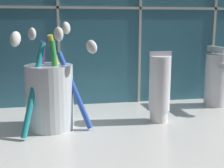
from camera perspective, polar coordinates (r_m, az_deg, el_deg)
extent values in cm
cube|color=silver|center=(54.61, 7.87, -8.71)|extent=(68.95, 34.79, 2.00)
cube|color=beige|center=(67.49, 3.77, 13.70)|extent=(78.95, 0.24, 0.50)
cylinder|color=silver|center=(52.77, -11.33, -2.33)|extent=(7.88, 7.88, 10.69)
cylinder|color=blue|center=(51.35, -6.86, -1.16)|extent=(5.84, 3.70, 12.70)
ellipsoid|color=white|center=(49.09, -3.74, 6.80)|extent=(2.75, 2.29, 2.69)
cylinder|color=yellow|center=(54.84, -9.61, 1.01)|extent=(3.87, 4.50, 15.31)
ellipsoid|color=white|center=(55.88, -8.39, 10.11)|extent=(2.40, 2.54, 2.57)
cylinder|color=purple|center=(54.84, -13.03, 0.34)|extent=(3.05, 4.37, 14.30)
ellipsoid|color=white|center=(55.79, -14.43, 8.85)|extent=(2.22, 2.55, 2.55)
cylinder|color=teal|center=(49.39, -14.18, -1.05)|extent=(4.50, 6.26, 14.21)
ellipsoid|color=white|center=(45.64, -17.27, 7.86)|extent=(2.41, 2.75, 2.69)
cylinder|color=green|center=(50.78, -10.07, -0.29)|extent=(2.19, 2.58, 14.37)
ellipsoid|color=white|center=(49.04, -9.76, 9.00)|extent=(2.17, 2.32, 2.38)
cylinder|color=white|center=(56.90, 8.55, -5.71)|extent=(3.18, 3.18, 2.12)
cylinder|color=white|center=(55.47, 8.72, 0.12)|extent=(3.74, 3.74, 9.66)
cube|color=silver|center=(54.71, 8.89, 5.50)|extent=(3.93, 0.36, 0.80)
cylinder|color=silver|center=(69.25, 18.42, 0.67)|extent=(4.50, 4.50, 10.96)
cube|color=silver|center=(68.41, 18.76, 6.00)|extent=(1.64, 6.05, 1.20)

